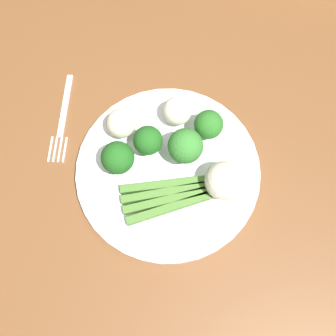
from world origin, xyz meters
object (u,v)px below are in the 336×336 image
at_px(cauliflower_front_left, 224,181).
at_px(plate, 168,171).
at_px(asparagus_bundle, 166,197).
at_px(broccoli_back_right, 148,141).
at_px(dining_table, 164,187).
at_px(fork, 63,119).
at_px(cauliflower_mid, 121,123).
at_px(broccoli_right, 185,146).
at_px(broccoli_near_center, 118,158).
at_px(broccoli_outer_edge, 209,125).
at_px(chair, 262,23).
at_px(cauliflower_back, 174,110).

bearing_deg(cauliflower_front_left, plate, -3.35).
height_order(asparagus_bundle, broccoli_back_right, broccoli_back_right).
relative_size(dining_table, fork, 7.60).
bearing_deg(cauliflower_mid, broccoli_right, 171.28).
bearing_deg(fork, broccoli_back_right, 71.27).
height_order(broccoli_near_center, cauliflower_mid, broccoli_near_center).
xyz_separation_m(broccoli_outer_edge, fork, (0.24, 0.03, -0.05)).
bearing_deg(chair, cauliflower_mid, 66.56).
distance_m(dining_table, chair, 0.60).
distance_m(chair, broccoli_near_center, 0.70).
relative_size(asparagus_bundle, fork, 0.85).
distance_m(dining_table, cauliflower_mid, 0.18).
xyz_separation_m(plate, cauliflower_mid, (0.09, -0.05, 0.03)).
height_order(dining_table, cauliflower_front_left, cauliflower_front_left).
relative_size(broccoli_right, cauliflower_back, 1.42).
relative_size(chair, broccoli_right, 13.02).
bearing_deg(broccoli_back_right, cauliflower_back, -110.00).
height_order(dining_table, broccoli_right, broccoli_right).
bearing_deg(broccoli_outer_edge, broccoli_right, 61.85).
bearing_deg(dining_table, plate, 150.74).
bearing_deg(cauliflower_back, broccoli_near_center, 61.00).
bearing_deg(chair, cauliflower_front_left, 85.14).
bearing_deg(cauliflower_mid, broccoli_outer_edge, -167.33).
relative_size(plate, cauliflower_mid, 6.18).
bearing_deg(broccoli_outer_edge, fork, 7.65).
bearing_deg(cauliflower_front_left, broccoli_near_center, 3.56).
xyz_separation_m(asparagus_bundle, cauliflower_back, (0.02, -0.14, 0.02)).
height_order(broccoli_outer_edge, cauliflower_back, broccoli_outer_edge).
bearing_deg(cauliflower_back, fork, 14.53).
height_order(dining_table, cauliflower_back, cauliflower_back).
bearing_deg(asparagus_bundle, fork, -51.27).
bearing_deg(plate, cauliflower_front_left, 176.65).
distance_m(dining_table, plate, 0.12).
relative_size(chair, cauliflower_mid, 18.32).
xyz_separation_m(broccoli_back_right, broccoli_right, (-0.06, -0.00, 0.01)).
relative_size(plate, asparagus_bundle, 2.08).
bearing_deg(cauliflower_mid, fork, 1.20).
xyz_separation_m(cauliflower_front_left, fork, (0.29, -0.05, -0.04)).
relative_size(chair, asparagus_bundle, 6.16).
bearing_deg(broccoli_back_right, asparagus_bundle, 124.23).
height_order(broccoli_outer_edge, broccoli_right, broccoli_right).
bearing_deg(broccoli_near_center, dining_table, -161.79).
distance_m(chair, broccoli_back_right, 0.65).
bearing_deg(broccoli_near_center, fork, -25.61).
height_order(broccoli_near_center, fork, broccoli_near_center).
distance_m(chair, asparagus_bundle, 0.69).
bearing_deg(dining_table, cauliflower_mid, -26.83).
distance_m(dining_table, broccoli_back_right, 0.17).
height_order(cauliflower_mid, fork, cauliflower_mid).
height_order(chair, fork, chair).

